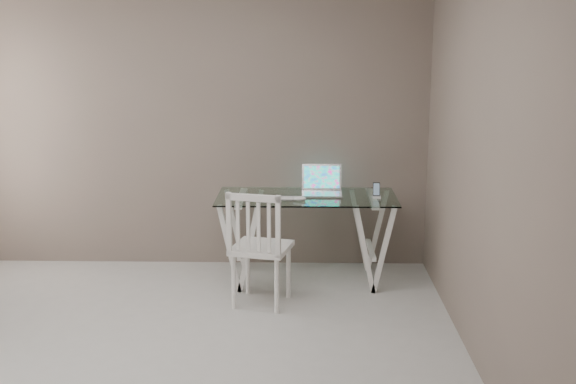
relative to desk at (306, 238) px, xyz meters
name	(u,v)px	position (x,y,z in m)	size (l,w,h in m)	color
room	(138,101)	(-0.98, -1.75, 1.33)	(4.50, 4.52, 2.71)	#ABA8A4
desk	(306,238)	(0.00, 0.00, 0.00)	(1.50, 0.70, 0.75)	silver
chair	(258,244)	(-0.37, -0.60, 0.13)	(0.51, 0.51, 0.93)	white
laptop	(322,187)	(0.13, 0.12, 0.42)	(0.34, 0.32, 0.23)	silver
keyboard	(287,198)	(-0.16, -0.10, 0.37)	(0.30, 0.13, 0.01)	silver
mouse	(299,199)	(-0.06, -0.16, 0.38)	(0.11, 0.07, 0.04)	white
phone_dock	(376,194)	(0.58, -0.04, 0.40)	(0.07, 0.07, 0.13)	white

